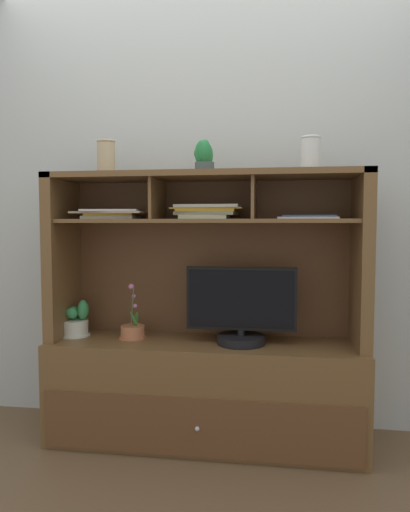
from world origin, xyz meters
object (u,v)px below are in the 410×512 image
Objects in this scene: magazine_stack_right at (207,212)px; potted_succulent at (205,157)px; tv_monitor at (241,311)px; potted_orchid at (133,331)px; media_console at (205,362)px; magazine_stack_left at (112,214)px; magazine_stack_centre at (308,217)px; ceramic_vase at (311,153)px; accent_vase at (106,157)px; potted_fern at (76,323)px.

magazine_stack_right is 0.28m from potted_succulent.
tv_monitor is 0.61m from potted_orchid.
media_console is 0.43m from potted_orchid.
media_console reaches higher than tv_monitor.
tv_monitor is 0.82m from potted_succulent.
potted_orchid is 0.76× the size of magazine_stack_left.
potted_succulent is (-0.19, 0.02, 0.80)m from tv_monitor.
potted_orchid is at bearing -179.57° from magazine_stack_centre.
magazine_stack_centre reaches higher than potted_orchid.
accent_vase reaches higher than ceramic_vase.
accent_vase reaches higher than potted_succulent.
ceramic_vase is (0.34, 0.02, 0.80)m from tv_monitor.
media_console reaches higher than potted_orchid.
potted_succulent reaches higher than magazine_stack_right.
tv_monitor is 1.09m from accent_vase.
magazine_stack_centre is at bearing 0.22° from accent_vase.
magazine_stack_right reaches higher than tv_monitor.
ceramic_vase is at bearing -1.80° from magazine_stack_right.
magazine_stack_right is 2.23× the size of potted_succulent.
potted_fern is at bearing 177.79° from accent_vase.
potted_succulent is at bearing -177.31° from magazine_stack_centre.
accent_vase reaches higher than tv_monitor.
tv_monitor is 3.36× the size of potted_succulent.
potted_fern is at bearing 179.02° from ceramic_vase.
potted_fern is (-0.33, 0.01, 0.03)m from potted_orchid.
potted_succulent is (-0.01, -0.02, 0.28)m from magazine_stack_right.
magazine_stack_left is 0.31m from accent_vase.
potted_orchid is at bearing -1.23° from accent_vase.
media_console is at bearing 0.81° from accent_vase.
potted_fern is at bearing 179.84° from magazine_stack_centre.
media_console reaches higher than magazine_stack_centre.
potted_fern is at bearing 178.19° from potted_orchid.
accent_vase is at bearing 178.77° from potted_orchid.
accent_vase is (-0.54, -0.01, 1.10)m from media_console.
magazine_stack_centre is 0.52m from magazine_stack_right.
ceramic_vase is 1.07m from accent_vase.
potted_succulent is (0.50, 0.01, 0.29)m from magazine_stack_left.
media_console is 0.94m from magazine_stack_left.
magazine_stack_left reaches higher than magazine_stack_centre.
tv_monitor is 0.93m from potted_fern.
potted_fern is 1.39m from magazine_stack_centre.
magazine_stack_right is at bearing -30.80° from media_console.
magazine_stack_left is 0.58m from potted_succulent.
media_console is at bearing 166.52° from tv_monitor.
magazine_stack_centre is (1.03, 0.03, -0.02)m from magazine_stack_left.
potted_fern is at bearing 177.77° from potted_succulent.
media_console is 0.94m from magazine_stack_centre.
potted_succulent is at bearing -179.28° from ceramic_vase.
potted_succulent is 0.98× the size of ceramic_vase.
potted_orchid is 0.33m from potted_fern.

